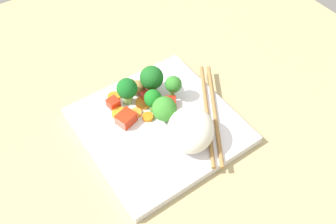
{
  "coord_description": "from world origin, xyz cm",
  "views": [
    {
      "loc": [
        -20.75,
        -34.05,
        53.18
      ],
      "look_at": [
        1.85,
        -0.21,
        3.66
      ],
      "focal_mm": 38.8,
      "sensor_mm": 36.0,
      "label": 1
    }
  ],
  "objects_px": {
    "broccoli_floret_1": "(127,90)",
    "chopstick_pair": "(211,112)",
    "rice_mound": "(191,130)",
    "carrot_slice_5": "(120,113)",
    "square_plate": "(159,125)"
  },
  "relations": [
    {
      "from": "square_plate",
      "to": "broccoli_floret_1",
      "type": "bearing_deg",
      "value": 107.54
    },
    {
      "from": "square_plate",
      "to": "broccoli_floret_1",
      "type": "xyz_separation_m",
      "value": [
        -0.02,
        0.07,
        0.05
      ]
    },
    {
      "from": "broccoli_floret_1",
      "to": "chopstick_pair",
      "type": "height_order",
      "value": "broccoli_floret_1"
    },
    {
      "from": "broccoli_floret_1",
      "to": "carrot_slice_5",
      "type": "bearing_deg",
      "value": -152.36
    },
    {
      "from": "carrot_slice_5",
      "to": "chopstick_pair",
      "type": "xyz_separation_m",
      "value": [
        0.14,
        -0.09,
        0.0
      ]
    },
    {
      "from": "rice_mound",
      "to": "chopstick_pair",
      "type": "distance_m",
      "value": 0.08
    },
    {
      "from": "carrot_slice_5",
      "to": "broccoli_floret_1",
      "type": "bearing_deg",
      "value": 27.64
    },
    {
      "from": "rice_mound",
      "to": "carrot_slice_5",
      "type": "height_order",
      "value": "rice_mound"
    },
    {
      "from": "square_plate",
      "to": "chopstick_pair",
      "type": "xyz_separation_m",
      "value": [
        0.09,
        -0.03,
        0.01
      ]
    },
    {
      "from": "broccoli_floret_1",
      "to": "chopstick_pair",
      "type": "xyz_separation_m",
      "value": [
        0.11,
        -0.1,
        -0.03
      ]
    },
    {
      "from": "broccoli_floret_1",
      "to": "carrot_slice_5",
      "type": "distance_m",
      "value": 0.05
    },
    {
      "from": "square_plate",
      "to": "carrot_slice_5",
      "type": "xyz_separation_m",
      "value": [
        -0.05,
        0.06,
        0.01
      ]
    },
    {
      "from": "carrot_slice_5",
      "to": "rice_mound",
      "type": "bearing_deg",
      "value": -58.11
    },
    {
      "from": "rice_mound",
      "to": "chopstick_pair",
      "type": "bearing_deg",
      "value": 22.32
    },
    {
      "from": "rice_mound",
      "to": "chopstick_pair",
      "type": "height_order",
      "value": "rice_mound"
    }
  ]
}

